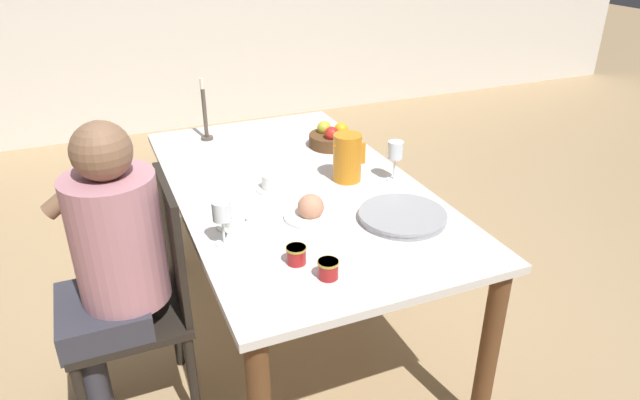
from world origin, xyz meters
TOP-DOWN VIEW (x-y plane):
  - ground_plane at (0.00, 0.00)m, footprint 20.00×20.00m
  - dining_table at (0.00, 0.00)m, footprint 0.96×1.71m
  - chair_person_side at (-0.67, -0.20)m, footprint 0.42×0.42m
  - person_seated at (-0.76, -0.24)m, footprint 0.39×0.41m
  - red_pitcher at (0.22, -0.03)m, footprint 0.14×0.12m
  - wine_glass_water at (0.40, -0.11)m, footprint 0.06×0.06m
  - wine_glass_juice at (-0.39, -0.34)m, footprint 0.06×0.06m
  - teacup_near_person at (-0.32, -0.24)m, footprint 0.13×0.13m
  - teacup_across at (-0.11, 0.00)m, footprint 0.13×0.13m
  - serving_tray at (0.25, -0.43)m, footprint 0.32×0.32m
  - bread_plate at (-0.05, -0.28)m, footprint 0.20×0.20m
  - jam_jar_amber at (-0.21, -0.55)m, footprint 0.07×0.07m
  - jam_jar_red at (-0.14, -0.66)m, footprint 0.07×0.07m
  - fruit_bowl at (0.31, 0.34)m, footprint 0.21×0.21m
  - candlestick_tall at (-0.22, 0.67)m, footprint 0.06×0.06m

SIDE VIEW (x-z plane):
  - ground_plane at x=0.00m, z-range 0.00..0.00m
  - chair_person_side at x=-0.67m, z-range 0.03..0.98m
  - dining_table at x=0.00m, z-range 0.28..1.03m
  - person_seated at x=-0.76m, z-range 0.11..1.31m
  - serving_tray at x=0.25m, z-range 0.75..0.78m
  - teacup_near_person at x=-0.32m, z-range 0.74..0.81m
  - teacup_across at x=-0.11m, z-range 0.74..0.81m
  - bread_plate at x=-0.05m, z-range 0.73..0.83m
  - jam_jar_amber at x=-0.21m, z-range 0.75..0.81m
  - jam_jar_red at x=-0.14m, z-range 0.75..0.81m
  - fruit_bowl at x=0.31m, z-range 0.74..0.85m
  - red_pitcher at x=0.22m, z-range 0.75..0.95m
  - wine_glass_juice at x=-0.39m, z-range 0.79..0.95m
  - candlestick_tall at x=-0.22m, z-range 0.71..1.02m
  - wine_glass_water at x=0.40m, z-range 0.79..0.96m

